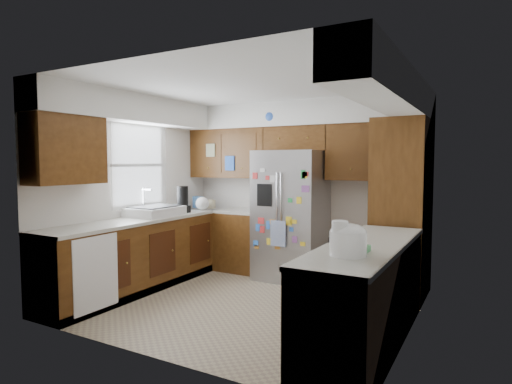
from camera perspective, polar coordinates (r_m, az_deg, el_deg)
floor at (r=5.16m, az=-1.11°, el=-14.55°), size 3.60×3.60×0.00m
room_shell at (r=5.26m, az=-0.13°, el=5.97°), size 3.64×3.24×2.52m
left_counter_run at (r=5.85m, az=-12.70°, el=-8.07°), size 1.36×3.20×0.92m
right_counter_run at (r=4.06m, az=14.42°, el=-13.62°), size 0.63×2.25×0.92m
pantry at (r=5.49m, az=18.85°, el=-2.13°), size 0.60×0.90×2.15m
fridge at (r=6.01m, az=4.67°, el=-3.10°), size 0.90×0.79×1.80m
bridge_cabinet at (r=6.18m, az=5.61°, el=7.08°), size 0.96×0.34×0.35m
fridge_top_items at (r=6.16m, az=5.05°, el=9.88°), size 0.95×0.32×0.28m
sink_assembly at (r=5.90m, az=-13.33°, el=-2.47°), size 0.52×0.70×0.37m
left_counter_clutter at (r=6.40m, az=-8.59°, el=-1.34°), size 0.43×0.87×0.38m
rice_cooker at (r=3.38m, az=12.17°, el=-6.14°), size 0.29×0.28×0.25m
paper_towel at (r=3.34m, az=11.11°, el=-6.14°), size 0.12×0.12×0.28m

